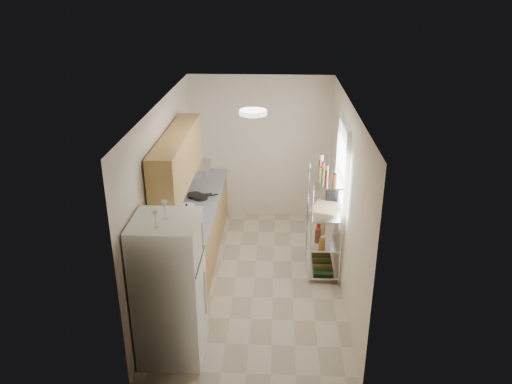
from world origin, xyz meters
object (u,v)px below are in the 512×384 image
(refrigerator, at_px, (170,290))
(frying_pan_large, at_px, (194,195))
(rice_cooker, at_px, (187,212))
(espresso_machine, at_px, (332,190))
(cutting_board, at_px, (326,208))

(refrigerator, distance_m, frying_pan_large, 2.54)
(refrigerator, bearing_deg, frying_pan_large, 92.83)
(rice_cooker, height_order, espresso_machine, espresso_machine)
(refrigerator, height_order, espresso_machine, refrigerator)
(rice_cooker, bearing_deg, cutting_board, 4.24)
(cutting_board, bearing_deg, frying_pan_large, 163.00)
(refrigerator, bearing_deg, cutting_board, 45.52)
(frying_pan_large, height_order, cutting_board, cutting_board)
(refrigerator, xyz_separation_m, frying_pan_large, (-0.13, 2.54, 0.05))
(rice_cooker, xyz_separation_m, cutting_board, (2.00, 0.15, 0.03))
(rice_cooker, xyz_separation_m, frying_pan_large, (-0.02, 0.76, -0.07))
(rice_cooker, distance_m, frying_pan_large, 0.77)
(refrigerator, height_order, cutting_board, refrigerator)
(frying_pan_large, bearing_deg, refrigerator, -101.43)
(frying_pan_large, bearing_deg, espresso_machine, -21.68)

